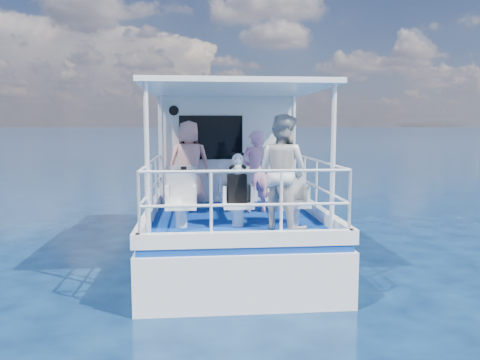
% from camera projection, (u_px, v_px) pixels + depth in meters
% --- Properties ---
extents(ground, '(2000.00, 2000.00, 0.00)m').
position_uv_depth(ground, '(233.00, 261.00, 8.66)').
color(ground, '#071836').
rests_on(ground, ground).
extents(hull, '(3.00, 7.00, 1.60)m').
position_uv_depth(hull, '(229.00, 247.00, 9.65)').
color(hull, white).
rests_on(hull, ground).
extents(deck, '(2.90, 6.90, 0.10)m').
position_uv_depth(deck, '(229.00, 207.00, 9.55)').
color(deck, navy).
rests_on(deck, hull).
extents(cabin, '(2.85, 2.00, 2.20)m').
position_uv_depth(cabin, '(225.00, 147.00, 10.70)').
color(cabin, white).
rests_on(cabin, deck).
extents(canopy, '(3.00, 3.20, 0.08)m').
position_uv_depth(canopy, '(233.00, 88.00, 8.10)').
color(canopy, white).
rests_on(canopy, cabin).
extents(canopy_posts, '(2.77, 2.97, 2.20)m').
position_uv_depth(canopy_posts, '(234.00, 154.00, 8.18)').
color(canopy_posts, white).
rests_on(canopy_posts, deck).
extents(railings, '(2.84, 3.59, 1.00)m').
position_uv_depth(railings, '(235.00, 190.00, 7.93)').
color(railings, white).
rests_on(railings, deck).
extents(seat_port_fwd, '(0.48, 0.46, 0.38)m').
position_uv_depth(seat_port_fwd, '(184.00, 202.00, 8.65)').
color(seat_port_fwd, silver).
rests_on(seat_port_fwd, deck).
extents(seat_center_fwd, '(0.48, 0.46, 0.38)m').
position_uv_depth(seat_center_fwd, '(232.00, 201.00, 8.73)').
color(seat_center_fwd, silver).
rests_on(seat_center_fwd, deck).
extents(seat_stbd_fwd, '(0.48, 0.46, 0.38)m').
position_uv_depth(seat_stbd_fwd, '(279.00, 200.00, 8.81)').
color(seat_stbd_fwd, silver).
rests_on(seat_stbd_fwd, deck).
extents(seat_port_aft, '(0.48, 0.46, 0.38)m').
position_uv_depth(seat_port_aft, '(181.00, 215.00, 7.36)').
color(seat_port_aft, silver).
rests_on(seat_port_aft, deck).
extents(seat_center_aft, '(0.48, 0.46, 0.38)m').
position_uv_depth(seat_center_aft, '(238.00, 214.00, 7.44)').
color(seat_center_aft, silver).
rests_on(seat_center_aft, deck).
extents(seat_stbd_aft, '(0.48, 0.46, 0.38)m').
position_uv_depth(seat_stbd_aft, '(294.00, 213.00, 7.53)').
color(seat_stbd_aft, silver).
rests_on(seat_stbd_aft, deck).
extents(passenger_port_fwd, '(0.65, 0.48, 1.70)m').
position_uv_depth(passenger_port_fwd, '(189.00, 163.00, 9.38)').
color(passenger_port_fwd, pink).
rests_on(passenger_port_fwd, deck).
extents(passenger_stbd_fwd, '(0.58, 0.41, 1.51)m').
position_uv_depth(passenger_stbd_fwd, '(255.00, 172.00, 8.58)').
color(passenger_stbd_fwd, pink).
rests_on(passenger_stbd_fwd, deck).
extents(passenger_stbd_aft, '(1.08, 1.08, 1.76)m').
position_uv_depth(passenger_stbd_aft, '(282.00, 172.00, 7.19)').
color(passenger_stbd_aft, beige).
rests_on(passenger_stbd_aft, deck).
extents(backpack_port, '(0.31, 0.18, 0.41)m').
position_uv_depth(backpack_port, '(184.00, 181.00, 8.55)').
color(backpack_port, black).
rests_on(backpack_port, seat_port_fwd).
extents(backpack_center, '(0.30, 0.17, 0.45)m').
position_uv_depth(backpack_center, '(237.00, 189.00, 7.39)').
color(backpack_center, black).
rests_on(backpack_center, seat_center_aft).
extents(compact_camera, '(0.10, 0.06, 0.06)m').
position_uv_depth(compact_camera, '(184.00, 168.00, 8.53)').
color(compact_camera, black).
rests_on(compact_camera, backpack_port).
extents(panda, '(0.23, 0.19, 0.35)m').
position_uv_depth(panda, '(238.00, 164.00, 7.33)').
color(panda, white).
rests_on(panda, backpack_center).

